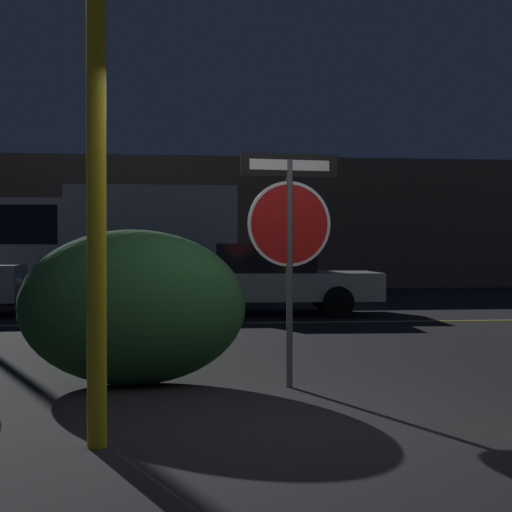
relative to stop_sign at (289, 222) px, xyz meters
name	(u,v)px	position (x,y,z in m)	size (l,w,h in m)	color
ground_plane	(301,426)	(-0.14, -1.49, -1.56)	(260.00, 260.00, 0.00)	black
road_center_stripe	(231,323)	(-0.14, 5.91, -1.56)	(32.72, 0.12, 0.01)	gold
stop_sign	(289,222)	(0.00, 0.00, 0.00)	(0.94, 0.13, 2.21)	#4C4C51
yellow_pole_left	(96,174)	(-1.57, -1.89, 0.24)	(0.13, 0.13, 3.60)	yellow
hedge_bush_1	(133,307)	(-1.48, 0.27, -0.81)	(2.18, 1.12, 1.49)	#285B2D
passing_car_2	(259,279)	(0.55, 7.69, -0.86)	(5.03, 2.14, 1.42)	silver
delivery_truck	(98,238)	(-3.10, 11.80, 0.04)	(6.78, 2.50, 2.87)	silver
building_backdrop	(190,224)	(-0.69, 18.45, 0.64)	(26.09, 3.24, 4.40)	#6B5B4C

